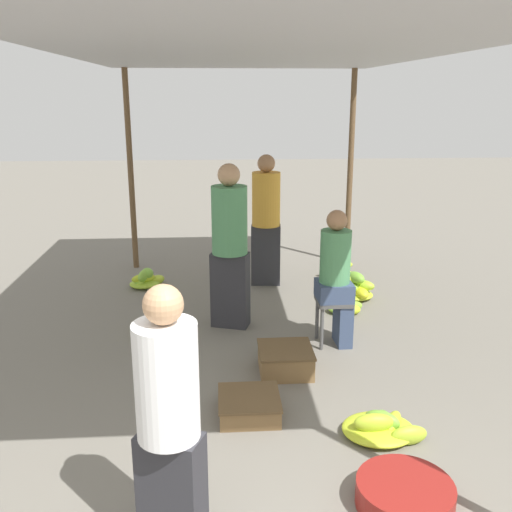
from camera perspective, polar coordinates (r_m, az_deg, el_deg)
The scene contains 17 objects.
canopy_post_back_left at distance 8.22m, azimuth -12.43°, elevation 8.21°, with size 0.08×0.08×2.78m, color brown.
canopy_post_back_right at distance 8.35m, azimuth 9.41°, elevation 8.49°, with size 0.08×0.08×2.78m, color brown.
canopy_tarp at distance 5.26m, azimuth -0.08°, elevation 19.83°, with size 3.51×6.05×0.04m, color #B2B2B7.
vendor_foreground at distance 3.11m, azimuth -8.73°, elevation -16.01°, with size 0.43×0.43×1.55m.
stool at distance 5.76m, azimuth 7.74°, elevation -5.21°, with size 0.34×0.34×0.48m.
vendor_seated at distance 5.64m, azimuth 8.09°, elevation -1.91°, with size 0.35×0.35×1.38m.
basin_black at distance 3.88m, azimuth 14.65°, elevation -22.11°, with size 0.60×0.60×0.16m.
banana_pile_left_0 at distance 6.22m, azimuth -9.64°, elevation -6.59°, with size 0.55×0.46×0.24m.
banana_pile_left_1 at distance 7.59m, azimuth -11.00°, elevation -2.38°, with size 0.48×0.43×0.25m.
banana_pile_right_0 at distance 4.48m, azimuth 12.46°, elevation -16.37°, with size 0.60×0.47×0.21m.
banana_pile_right_1 at distance 6.66m, azimuth 8.98°, elevation -4.97°, with size 0.42×0.36×0.21m.
banana_pile_right_2 at distance 7.90m, azimuth 8.28°, elevation -1.40°, with size 0.47×0.45×0.30m.
banana_pile_right_3 at distance 7.13m, azimuth 9.93°, elevation -3.23°, with size 0.50×0.45×0.34m.
crate_near at distance 4.62m, azimuth -0.69°, elevation -14.73°, with size 0.48×0.48×0.16m.
crate_mid at distance 5.26m, azimuth 2.96°, elevation -10.34°, with size 0.49×0.49×0.23m.
shopper_walking_mid at distance 7.38m, azimuth 1.01°, elevation 3.78°, with size 0.40×0.40×1.71m.
shopper_walking_far at distance 6.00m, azimuth -2.64°, elevation 1.18°, with size 0.47×0.47×1.76m.
Camera 1 is at (-0.35, -2.11, 2.44)m, focal length 40.00 mm.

